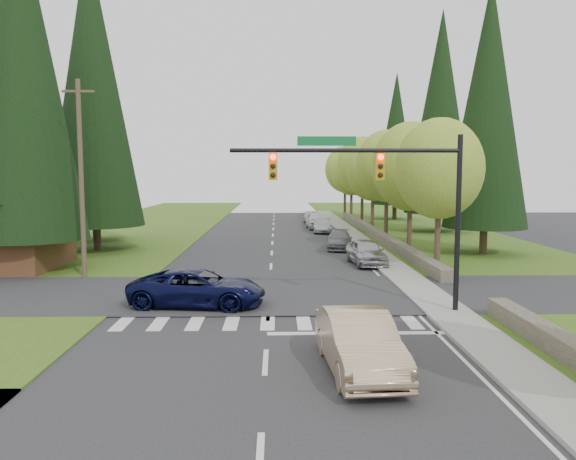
{
  "coord_description": "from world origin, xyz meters",
  "views": [
    {
      "loc": [
        0.32,
        -16.52,
        5.35
      ],
      "look_at": [
        0.84,
        8.7,
        2.8
      ],
      "focal_mm": 35.0,
      "sensor_mm": 36.0,
      "label": 1
    }
  ],
  "objects_px": {
    "parked_car_b": "(340,240)",
    "parked_car_a": "(366,252)",
    "sedan_champagne": "(359,342)",
    "parked_car_c": "(322,225)",
    "suv_navy": "(198,288)",
    "parked_car_d": "(316,221)",
    "parked_car_e": "(312,218)"
  },
  "relations": [
    {
      "from": "suv_navy",
      "to": "parked_car_e",
      "type": "height_order",
      "value": "suv_navy"
    },
    {
      "from": "sedan_champagne",
      "to": "parked_car_a",
      "type": "height_order",
      "value": "sedan_champagne"
    },
    {
      "from": "parked_car_e",
      "to": "sedan_champagne",
      "type": "bearing_deg",
      "value": -96.15
    },
    {
      "from": "parked_car_a",
      "to": "suv_navy",
      "type": "bearing_deg",
      "value": -134.26
    },
    {
      "from": "sedan_champagne",
      "to": "parked_car_c",
      "type": "bearing_deg",
      "value": 82.47
    },
    {
      "from": "parked_car_b",
      "to": "parked_car_e",
      "type": "bearing_deg",
      "value": 97.42
    },
    {
      "from": "parked_car_a",
      "to": "parked_car_c",
      "type": "relative_size",
      "value": 1.09
    },
    {
      "from": "parked_car_a",
      "to": "sedan_champagne",
      "type": "bearing_deg",
      "value": -104.47
    },
    {
      "from": "suv_navy",
      "to": "parked_car_b",
      "type": "bearing_deg",
      "value": -17.33
    },
    {
      "from": "parked_car_e",
      "to": "parked_car_c",
      "type": "bearing_deg",
      "value": -92.5
    },
    {
      "from": "parked_car_a",
      "to": "parked_car_c",
      "type": "bearing_deg",
      "value": 88.86
    },
    {
      "from": "parked_car_b",
      "to": "parked_car_e",
      "type": "relative_size",
      "value": 1.05
    },
    {
      "from": "parked_car_c",
      "to": "parked_car_d",
      "type": "relative_size",
      "value": 0.89
    },
    {
      "from": "parked_car_a",
      "to": "parked_car_d",
      "type": "height_order",
      "value": "parked_car_d"
    },
    {
      "from": "sedan_champagne",
      "to": "parked_car_d",
      "type": "relative_size",
      "value": 1.07
    },
    {
      "from": "suv_navy",
      "to": "parked_car_a",
      "type": "relative_size",
      "value": 1.22
    },
    {
      "from": "parked_car_c",
      "to": "parked_car_e",
      "type": "bearing_deg",
      "value": 96.64
    },
    {
      "from": "sedan_champagne",
      "to": "suv_navy",
      "type": "xyz_separation_m",
      "value": [
        -5.4,
        7.57,
        -0.06
      ]
    },
    {
      "from": "sedan_champagne",
      "to": "suv_navy",
      "type": "distance_m",
      "value": 9.29
    },
    {
      "from": "parked_car_c",
      "to": "parked_car_e",
      "type": "relative_size",
      "value": 0.97
    },
    {
      "from": "suv_navy",
      "to": "parked_car_d",
      "type": "height_order",
      "value": "parked_car_d"
    },
    {
      "from": "parked_car_c",
      "to": "parked_car_d",
      "type": "bearing_deg",
      "value": 99.06
    },
    {
      "from": "parked_car_c",
      "to": "parked_car_d",
      "type": "height_order",
      "value": "parked_car_d"
    },
    {
      "from": "parked_car_b",
      "to": "parked_car_d",
      "type": "relative_size",
      "value": 0.96
    },
    {
      "from": "suv_navy",
      "to": "parked_car_c",
      "type": "height_order",
      "value": "suv_navy"
    },
    {
      "from": "sedan_champagne",
      "to": "parked_car_d",
      "type": "bearing_deg",
      "value": 83.15
    },
    {
      "from": "sedan_champagne",
      "to": "parked_car_c",
      "type": "height_order",
      "value": "sedan_champagne"
    },
    {
      "from": "suv_navy",
      "to": "parked_car_c",
      "type": "relative_size",
      "value": 1.33
    },
    {
      "from": "parked_car_d",
      "to": "parked_car_e",
      "type": "relative_size",
      "value": 1.09
    },
    {
      "from": "suv_navy",
      "to": "parked_car_c",
      "type": "distance_m",
      "value": 29.15
    },
    {
      "from": "parked_car_b",
      "to": "parked_car_a",
      "type": "bearing_deg",
      "value": -77.83
    },
    {
      "from": "parked_car_b",
      "to": "sedan_champagne",
      "type": "bearing_deg",
      "value": -89.51
    }
  ]
}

